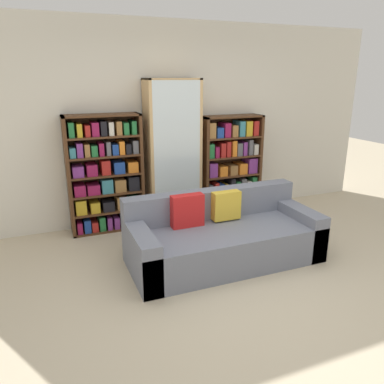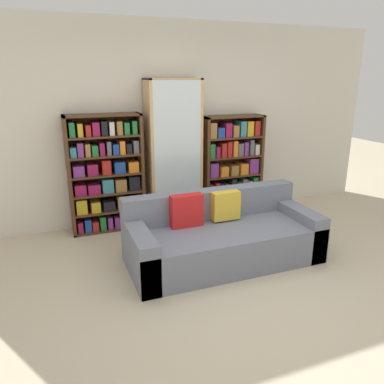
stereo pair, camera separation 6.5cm
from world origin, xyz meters
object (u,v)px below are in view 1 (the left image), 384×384
object	(u,v)px
wine_bottle	(231,215)
bookshelf_right	(230,166)
couch	(222,237)
display_cabinet	(173,153)
bookshelf_left	(106,176)

from	to	relation	value
wine_bottle	bookshelf_right	bearing A→B (deg)	65.11
couch	display_cabinet	xyz separation A→B (m)	(-0.10, 1.35, 0.71)
bookshelf_right	display_cabinet	bearing A→B (deg)	-179.00
bookshelf_right	wine_bottle	bearing A→B (deg)	-114.89
bookshelf_left	display_cabinet	world-z (taller)	display_cabinet
bookshelf_right	bookshelf_left	bearing A→B (deg)	179.99
display_cabinet	bookshelf_right	xyz separation A→B (m)	(0.90, 0.02, -0.26)
bookshelf_right	couch	bearing A→B (deg)	-120.33
couch	bookshelf_left	world-z (taller)	bookshelf_left
couch	display_cabinet	distance (m)	1.53
couch	display_cabinet	size ratio (longest dim) A/B	1.07
couch	bookshelf_right	size ratio (longest dim) A/B	1.45
display_cabinet	bookshelf_right	distance (m)	0.94
bookshelf_left	display_cabinet	xyz separation A→B (m)	(0.92, -0.02, 0.23)
bookshelf_left	wine_bottle	size ratio (longest dim) A/B	3.89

